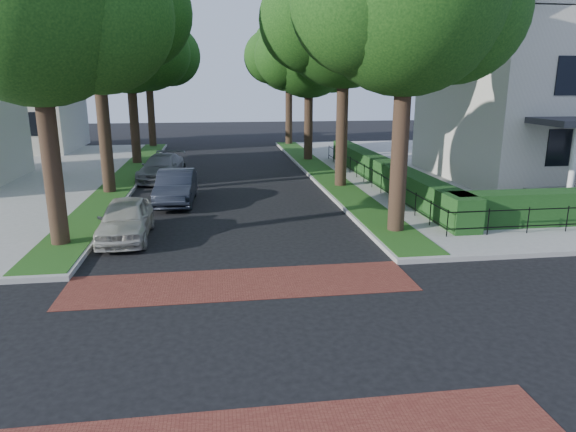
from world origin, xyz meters
The scene contains 19 objects.
ground centered at (0.00, 0.00, 0.00)m, with size 120.00×120.00×0.00m, color black.
sidewalk_ne centered at (19.50, 19.00, 0.07)m, with size 30.00×30.00×0.15m, color gray.
crosswalk_far centered at (0.00, 3.20, 0.01)m, with size 9.00×2.20×0.01m, color maroon.
grass_strip_ne centered at (5.40, 19.10, 0.16)m, with size 1.60×29.80×0.02m, color #1C4D16.
grass_strip_nw centered at (-5.40, 19.10, 0.16)m, with size 1.60×29.80×0.02m, color #1C4D16.
tree_right_mid centered at (5.61, 15.25, 7.99)m, with size 8.25×7.09×11.22m.
tree_right_far centered at (5.60, 24.22, 6.91)m, with size 7.25×6.23×9.74m.
tree_right_back centered at (5.60, 33.23, 7.27)m, with size 7.50×6.45×10.20m.
tree_left_near centered at (-5.40, 7.23, 7.27)m, with size 7.50×6.45×10.20m.
tree_left_mid centered at (-5.39, 15.24, 8.34)m, with size 8.00×6.88×11.48m.
tree_left_far centered at (-5.40, 24.22, 7.12)m, with size 7.00×6.02×9.86m.
tree_left_back centered at (-5.40, 33.24, 7.41)m, with size 7.75×6.66×10.44m.
hedge_main_road centered at (7.70, 15.00, 0.75)m, with size 1.00×18.00×1.20m, color #183B14.
fence_main_road centered at (6.90, 15.00, 0.60)m, with size 0.06×18.00×0.90m, color black, non-canonical shape.
house_victorian centered at (17.51, 15.92, 6.02)m, with size 13.00×13.05×12.48m.
house_left_far centered at (-15.49, 31.99, 5.04)m, with size 10.00×9.00×10.14m.
parked_car_front centered at (-3.60, 7.75, 0.67)m, with size 1.59×3.96×1.35m, color #B9B6A7.
parked_car_middle centered at (-2.30, 12.84, 0.71)m, with size 1.51×4.32×1.42m, color black.
parked_car_rear centered at (-3.42, 18.51, 0.68)m, with size 1.89×4.65×1.35m, color slate.
Camera 1 is at (-0.55, -9.31, 5.08)m, focal length 32.00 mm.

